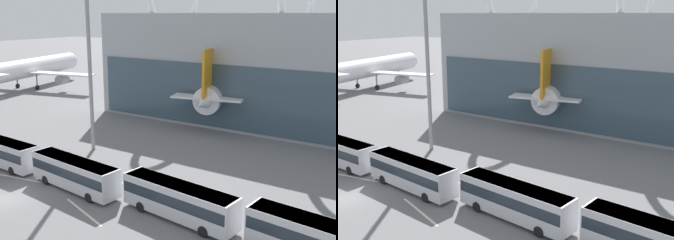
# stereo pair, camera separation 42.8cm
# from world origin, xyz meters

# --- Properties ---
(ground_plane) EXTENTS (440.00, 440.00, 0.00)m
(ground_plane) POSITION_xyz_m (0.00, 0.00, 0.00)
(ground_plane) COLOR slate
(airliner_at_gate_near) EXTENTS (36.73, 39.04, 15.28)m
(airliner_at_gate_near) POSITION_xyz_m (-51.15, 42.87, 5.09)
(airliner_at_gate_near) COLOR white
(airliner_at_gate_near) RESTS_ON ground_plane
(airliner_at_gate_far) EXTENTS (39.07, 40.96, 12.93)m
(airliner_at_gate_far) POSITION_xyz_m (1.22, 47.88, 4.93)
(airliner_at_gate_far) COLOR white
(airliner_at_gate_far) RESTS_ON ground_plane
(shuttle_bus_1) EXTENTS (11.67, 2.98, 3.33)m
(shuttle_bus_1) POSITION_xyz_m (-8.82, 5.62, 1.95)
(shuttle_bus_1) COLOR silver
(shuttle_bus_1) RESTS_ON ground_plane
(shuttle_bus_2) EXTENTS (11.76, 3.60, 3.33)m
(shuttle_bus_2) POSITION_xyz_m (3.82, 5.49, 1.95)
(shuttle_bus_2) COLOR silver
(shuttle_bus_2) RESTS_ON ground_plane
(shuttle_bus_3) EXTENTS (11.77, 3.70, 3.33)m
(shuttle_bus_3) POSITION_xyz_m (16.46, 6.03, 1.95)
(shuttle_bus_3) COLOR silver
(shuttle_bus_3) RESTS_ON ground_plane
(floodlight_mast) EXTENTS (2.31, 2.31, 30.69)m
(floodlight_mast) POSITION_xyz_m (-4.09, 16.51, 19.51)
(floodlight_mast) COLOR gray
(floodlight_mast) RESTS_ON ground_plane
(lane_stripe_0) EXTENTS (7.65, 2.96, 0.01)m
(lane_stripe_0) POSITION_xyz_m (3.20, 8.28, 0.00)
(lane_stripe_0) COLOR silver
(lane_stripe_0) RESTS_ON ground_plane
(lane_stripe_1) EXTENTS (6.71, 2.46, 0.01)m
(lane_stripe_1) POSITION_xyz_m (8.27, 2.20, 0.00)
(lane_stripe_1) COLOR silver
(lane_stripe_1) RESTS_ON ground_plane
(lane_stripe_2) EXTENTS (6.77, 1.57, 0.01)m
(lane_stripe_2) POSITION_xyz_m (-4.11, 4.06, 0.00)
(lane_stripe_2) COLOR silver
(lane_stripe_2) RESTS_ON ground_plane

